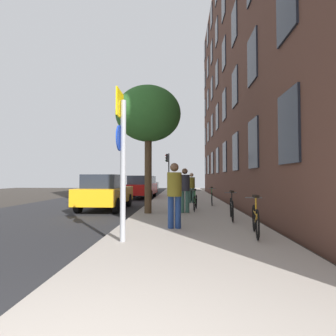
# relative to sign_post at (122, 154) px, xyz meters

# --- Properties ---
(ground_plane) EXTENTS (41.80, 41.80, 0.00)m
(ground_plane) POSITION_rel_sign_post_xyz_m (-1.91, 10.75, -2.00)
(ground_plane) COLOR #332D28
(road_asphalt) EXTENTS (7.00, 38.00, 0.01)m
(road_asphalt) POSITION_rel_sign_post_xyz_m (-4.01, 10.75, -2.00)
(road_asphalt) COLOR #232326
(road_asphalt) RESTS_ON ground
(sidewalk) EXTENTS (4.20, 38.00, 0.12)m
(sidewalk) POSITION_rel_sign_post_xyz_m (1.59, 10.75, -1.94)
(sidewalk) COLOR #9E9389
(sidewalk) RESTS_ON ground
(building_facade) EXTENTS (0.56, 27.00, 16.73)m
(building_facade) POSITION_rel_sign_post_xyz_m (4.18, 10.25, 6.38)
(building_facade) COLOR #513328
(building_facade) RESTS_ON ground
(sign_post) EXTENTS (0.16, 0.60, 3.29)m
(sign_post) POSITION_rel_sign_post_xyz_m (0.00, 0.00, 0.00)
(sign_post) COLOR gray
(sign_post) RESTS_ON sidewalk
(traffic_light) EXTENTS (0.43, 0.24, 3.80)m
(traffic_light) POSITION_rel_sign_post_xyz_m (-0.04, 20.56, 0.71)
(traffic_light) COLOR black
(traffic_light) RESTS_ON sidewalk
(tree_near) EXTENTS (2.55, 2.55, 4.95)m
(tree_near) POSITION_rel_sign_post_xyz_m (0.01, 4.51, 1.95)
(tree_near) COLOR #4C3823
(tree_near) RESTS_ON sidewalk
(bicycle_0) EXTENTS (0.48, 1.64, 0.97)m
(bicycle_0) POSITION_rel_sign_post_xyz_m (3.06, 0.74, -1.50)
(bicycle_0) COLOR black
(bicycle_0) RESTS_ON sidewalk
(bicycle_1) EXTENTS (0.42, 1.73, 0.95)m
(bicycle_1) POSITION_rel_sign_post_xyz_m (2.95, 3.14, -1.51)
(bicycle_1) COLOR black
(bicycle_1) RESTS_ON sidewalk
(bicycle_2) EXTENTS (0.42, 1.65, 0.91)m
(bicycle_2) POSITION_rel_sign_post_xyz_m (1.89, 5.54, -1.53)
(bicycle_2) COLOR black
(bicycle_2) RESTS_ON sidewalk
(bicycle_3) EXTENTS (0.42, 1.70, 0.91)m
(bicycle_3) POSITION_rel_sign_post_xyz_m (2.86, 7.94, -1.53)
(bicycle_3) COLOR black
(bicycle_3) RESTS_ON sidewalk
(bicycle_4) EXTENTS (0.42, 1.67, 0.95)m
(bicycle_4) POSITION_rel_sign_post_xyz_m (1.94, 10.34, -1.51)
(bicycle_4) COLOR black
(bicycle_4) RESTS_ON sidewalk
(bicycle_5) EXTENTS (0.51, 1.68, 0.96)m
(bicycle_5) POSITION_rel_sign_post_xyz_m (1.98, 12.74, -1.51)
(bicycle_5) COLOR black
(bicycle_5) RESTS_ON sidewalk
(pedestrian_0) EXTENTS (0.52, 0.52, 1.77)m
(pedestrian_0) POSITION_rel_sign_post_xyz_m (1.10, 1.54, -0.87)
(pedestrian_0) COLOR navy
(pedestrian_0) RESTS_ON sidewalk
(pedestrian_1) EXTENTS (0.46, 0.46, 1.74)m
(pedestrian_1) POSITION_rel_sign_post_xyz_m (1.43, 4.73, -0.89)
(pedestrian_1) COLOR #33594C
(pedestrian_1) RESTS_ON sidewalk
(pedestrian_2) EXTENTS (0.51, 0.51, 1.63)m
(pedestrian_2) POSITION_rel_sign_post_xyz_m (1.86, 8.80, -0.95)
(pedestrian_2) COLOR #33594C
(pedestrian_2) RESTS_ON sidewalk
(car_0) EXTENTS (1.82, 4.06, 1.62)m
(car_0) POSITION_rel_sign_post_xyz_m (-2.23, 6.45, -1.16)
(car_0) COLOR orange
(car_0) RESTS_ON road_asphalt
(car_1) EXTENTS (1.89, 4.51, 1.62)m
(car_1) POSITION_rel_sign_post_xyz_m (-1.57, 13.19, -1.16)
(car_1) COLOR red
(car_1) RESTS_ON road_asphalt
(car_2) EXTENTS (2.03, 4.13, 1.62)m
(car_2) POSITION_rel_sign_post_xyz_m (-2.11, 19.92, -1.16)
(car_2) COLOR #B7B7BC
(car_2) RESTS_ON road_asphalt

